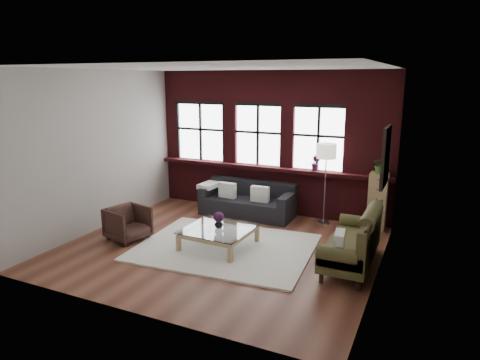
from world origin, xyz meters
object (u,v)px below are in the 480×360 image
at_px(dark_sofa, 247,199).
at_px(vintage_settee, 351,238).
at_px(armchair, 128,223).
at_px(drawer_chest, 378,201).
at_px(coffee_table, 219,238).
at_px(vase, 219,224).
at_px(floor_lamp, 325,181).

relative_size(dark_sofa, vintage_settee, 1.13).
height_order(armchair, drawer_chest, drawer_chest).
bearing_deg(coffee_table, armchair, -168.30).
distance_m(coffee_table, drawer_chest, 3.36).
relative_size(armchair, vase, 4.22).
bearing_deg(armchair, dark_sofa, -19.22).
distance_m(vase, drawer_chest, 3.34).
relative_size(dark_sofa, armchair, 2.95).
relative_size(vase, drawer_chest, 0.14).
relative_size(vintage_settee, floor_lamp, 0.99).
distance_m(dark_sofa, armchair, 2.74).
xyz_separation_m(vase, floor_lamp, (1.40, 2.14, 0.47)).
xyz_separation_m(armchair, coffee_table, (1.77, 0.37, -0.14)).
bearing_deg(vase, floor_lamp, 56.79).
relative_size(vase, floor_lamp, 0.09).
height_order(vintage_settee, armchair, vintage_settee).
distance_m(vintage_settee, armchair, 4.14).
height_order(dark_sofa, vintage_settee, vintage_settee).
distance_m(coffee_table, floor_lamp, 2.66).
distance_m(vase, floor_lamp, 2.60).
bearing_deg(floor_lamp, coffee_table, -123.21).
bearing_deg(armchair, coffee_table, -64.87).
height_order(vintage_settee, vase, vintage_settee).
bearing_deg(armchair, drawer_chest, -44.93).
bearing_deg(vintage_settee, coffee_table, -174.75).
bearing_deg(drawer_chest, armchair, -148.36).
xyz_separation_m(vintage_settee, floor_lamp, (-0.93, 1.92, 0.44)).
distance_m(coffee_table, vase, 0.28).
bearing_deg(drawer_chest, dark_sofa, -173.63).
xyz_separation_m(dark_sofa, vintage_settee, (2.62, -1.72, 0.11)).
relative_size(vintage_settee, armchair, 2.60).
bearing_deg(drawer_chest, coffee_table, -137.72).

